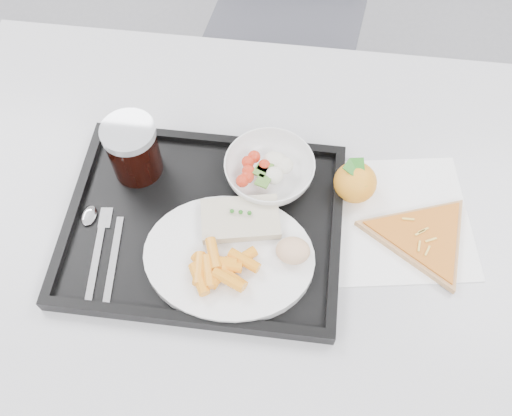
# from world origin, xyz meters

# --- Properties ---
(room) EXTENTS (6.04, 7.04, 2.84)m
(room) POSITION_xyz_m (0.00, 0.00, 1.40)
(room) COLOR gray
(room) RESTS_ON ground
(table) EXTENTS (1.20, 0.80, 0.75)m
(table) POSITION_xyz_m (0.00, 0.30, 0.68)
(table) COLOR #B0B0B2
(table) RESTS_ON ground
(tray) EXTENTS (0.45, 0.35, 0.03)m
(tray) POSITION_xyz_m (-0.09, 0.26, 0.76)
(tray) COLOR black
(tray) RESTS_ON table
(dinner_plate) EXTENTS (0.27, 0.27, 0.02)m
(dinner_plate) POSITION_xyz_m (-0.04, 0.20, 0.77)
(dinner_plate) COLOR white
(dinner_plate) RESTS_ON tray
(fish_fillet) EXTENTS (0.14, 0.10, 0.02)m
(fish_fillet) POSITION_xyz_m (-0.03, 0.26, 0.79)
(fish_fillet) COLOR beige
(fish_fillet) RESTS_ON dinner_plate
(bread_roll) EXTENTS (0.06, 0.06, 0.03)m
(bread_roll) POSITION_xyz_m (0.06, 0.21, 0.80)
(bread_roll) COLOR #EFC789
(bread_roll) RESTS_ON dinner_plate
(salad_bowl) EXTENTS (0.15, 0.15, 0.05)m
(salad_bowl) POSITION_xyz_m (0.01, 0.36, 0.79)
(salad_bowl) COLOR white
(salad_bowl) RESTS_ON tray
(cola_glass) EXTENTS (0.09, 0.09, 0.11)m
(cola_glass) POSITION_xyz_m (-0.22, 0.35, 0.82)
(cola_glass) COLOR black
(cola_glass) RESTS_ON tray
(cutlery) EXTENTS (0.09, 0.17, 0.01)m
(cutlery) POSITION_xyz_m (-0.25, 0.21, 0.77)
(cutlery) COLOR silver
(cutlery) RESTS_ON tray
(napkin) EXTENTS (0.29, 0.28, 0.00)m
(napkin) POSITION_xyz_m (0.22, 0.31, 0.75)
(napkin) COLOR white
(napkin) RESTS_ON table
(tangerine) EXTENTS (0.09, 0.09, 0.07)m
(tangerine) POSITION_xyz_m (0.15, 0.35, 0.79)
(tangerine) COLOR #FFA905
(tangerine) RESTS_ON napkin
(pizza_slice) EXTENTS (0.25, 0.25, 0.02)m
(pizza_slice) POSITION_xyz_m (0.27, 0.28, 0.76)
(pizza_slice) COLOR tan
(pizza_slice) RESTS_ON napkin
(carrot_pile) EXTENTS (0.11, 0.10, 0.03)m
(carrot_pile) POSITION_xyz_m (-0.05, 0.17, 0.80)
(carrot_pile) COLOR orange
(carrot_pile) RESTS_ON dinner_plate
(salad_contents) EXTENTS (0.09, 0.08, 0.03)m
(salad_contents) POSITION_xyz_m (0.00, 0.36, 0.80)
(salad_contents) COLOR red
(salad_contents) RESTS_ON salad_bowl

